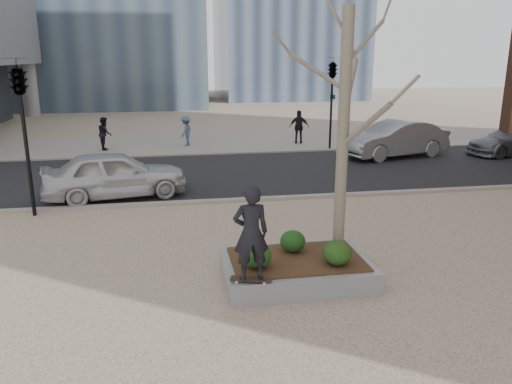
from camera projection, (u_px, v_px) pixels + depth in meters
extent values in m
plane|color=#C0A68D|center=(249.00, 283.00, 10.30)|extent=(120.00, 120.00, 0.00)
cube|color=black|center=(209.00, 174.00, 19.80)|extent=(60.00, 8.00, 0.02)
cube|color=gray|center=(198.00, 144.00, 26.45)|extent=(60.00, 6.00, 0.02)
cube|color=gray|center=(296.00, 270.00, 10.41)|extent=(3.00, 2.00, 0.45)
cube|color=#382314|center=(296.00, 259.00, 10.35)|extent=(2.70, 1.70, 0.04)
ellipsoid|color=#113613|center=(257.00, 256.00, 9.83)|extent=(0.58, 0.58, 0.49)
ellipsoid|color=#174014|center=(293.00, 241.00, 10.65)|extent=(0.54, 0.54, 0.46)
ellipsoid|color=#1E4014|center=(337.00, 253.00, 9.97)|extent=(0.59, 0.59, 0.50)
imported|color=black|center=(251.00, 233.00, 9.07)|extent=(0.67, 0.45, 1.81)
imported|color=silver|center=(115.00, 174.00, 16.33)|extent=(4.84, 2.65, 1.56)
imported|color=#929499|center=(395.00, 139.00, 22.95)|extent=(5.32, 2.96, 1.66)
imported|color=slate|center=(511.00, 141.00, 23.57)|extent=(4.57, 2.49, 1.26)
imported|color=black|center=(105.00, 133.00, 24.73)|extent=(0.76, 0.89, 1.62)
imported|color=#415976|center=(186.00, 131.00, 25.81)|extent=(0.92, 1.14, 1.54)
imported|color=black|center=(299.00, 127.00, 26.46)|extent=(1.11, 0.69, 1.76)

